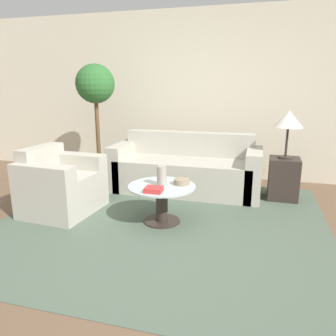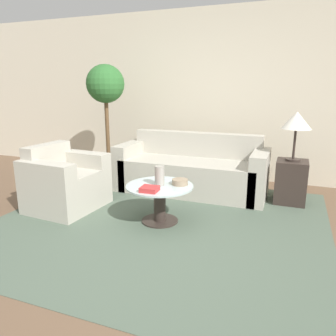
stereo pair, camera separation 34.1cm
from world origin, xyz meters
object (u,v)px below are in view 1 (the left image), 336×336
(table_lamp, at_px, (289,120))
(vase, at_px, (162,176))
(potted_plant, at_px, (96,102))
(bowl, at_px, (182,182))
(book_stack, at_px, (154,190))
(sofa_main, at_px, (186,170))
(coffee_table, at_px, (162,199))
(armchair, at_px, (59,187))

(table_lamp, bearing_deg, vase, -138.51)
(potted_plant, relative_size, bowl, 10.28)
(book_stack, bearing_deg, sofa_main, 86.27)
(coffee_table, distance_m, table_lamp, 1.91)
(armchair, distance_m, potted_plant, 1.54)
(sofa_main, xyz_separation_m, vase, (-0.00, -1.19, 0.24))
(coffee_table, distance_m, potted_plant, 2.06)
(book_stack, bearing_deg, bowl, 54.02)
(sofa_main, relative_size, vase, 9.68)
(bowl, bearing_deg, vase, -153.04)
(vase, relative_size, bowl, 1.24)
(armchair, bearing_deg, book_stack, -95.98)
(vase, height_order, bowl, vase)
(vase, bearing_deg, sofa_main, 89.91)
(vase, distance_m, book_stack, 0.24)
(armchair, relative_size, table_lamp, 1.46)
(potted_plant, distance_m, bowl, 2.07)
(bowl, xyz_separation_m, book_stack, (-0.21, -0.33, -0.01))
(armchair, distance_m, table_lamp, 2.92)
(book_stack, bearing_deg, coffee_table, 82.88)
(book_stack, bearing_deg, table_lamp, 43.24)
(potted_plant, bearing_deg, table_lamp, -1.24)
(vase, bearing_deg, armchair, -179.56)
(sofa_main, distance_m, armchair, 1.74)
(sofa_main, distance_m, potted_plant, 1.65)
(vase, xyz_separation_m, book_stack, (-0.02, -0.23, -0.08))
(coffee_table, relative_size, book_stack, 4.03)
(vase, xyz_separation_m, bowl, (0.20, 0.10, -0.08))
(table_lamp, relative_size, book_stack, 3.36)
(sofa_main, distance_m, book_stack, 1.43)
(vase, bearing_deg, table_lamp, 41.49)
(table_lamp, height_order, bowl, table_lamp)
(sofa_main, bearing_deg, coffee_table, -90.07)
(table_lamp, distance_m, potted_plant, 2.68)
(coffee_table, bearing_deg, potted_plant, 138.21)
(sofa_main, relative_size, book_stack, 11.43)
(coffee_table, height_order, bowl, bowl)
(sofa_main, relative_size, armchair, 2.32)
(coffee_table, bearing_deg, vase, 173.66)
(armchair, height_order, table_lamp, table_lamp)
(vase, relative_size, book_stack, 1.18)
(table_lamp, relative_size, potted_plant, 0.34)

